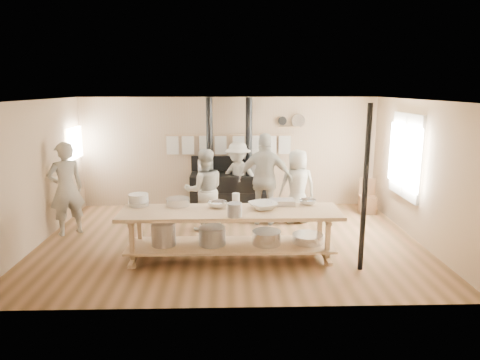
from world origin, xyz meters
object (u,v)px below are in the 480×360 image
(prep_table, at_px, (230,230))
(cook_left, at_px, (205,190))
(cook_far_left, at_px, (66,189))
(stove, at_px, (229,188))
(cook_right, at_px, (265,179))
(chair, at_px, (367,203))
(roasting_pan, at_px, (282,202))
(cook_center, at_px, (297,186))
(cook_by_window, at_px, (238,177))

(prep_table, distance_m, cook_left, 1.63)
(prep_table, height_order, cook_far_left, cook_far_left)
(stove, bearing_deg, cook_right, -56.40)
(cook_right, xyz_separation_m, chair, (2.41, 0.75, -0.73))
(cook_left, distance_m, chair, 3.87)
(stove, distance_m, cook_right, 1.42)
(roasting_pan, bearing_deg, cook_left, 139.29)
(cook_far_left, xyz_separation_m, cook_center, (4.57, 0.62, -0.13))
(cook_right, bearing_deg, prep_table, 80.81)
(cook_far_left, bearing_deg, stove, 172.02)
(cook_right, bearing_deg, roasting_pan, 107.87)
(cook_right, bearing_deg, cook_left, 28.89)
(cook_by_window, relative_size, roasting_pan, 3.90)
(cook_center, bearing_deg, prep_table, 46.88)
(prep_table, height_order, chair, prep_table)
(stove, bearing_deg, cook_left, -108.34)
(cook_right, bearing_deg, chair, -150.42)
(cook_center, xyz_separation_m, chair, (1.73, 0.65, -0.56))
(cook_center, relative_size, roasting_pan, 3.79)
(cook_center, bearing_deg, chair, -166.99)
(prep_table, relative_size, cook_left, 2.18)
(stove, distance_m, cook_left, 1.60)
(cook_right, bearing_deg, cook_by_window, -47.86)
(stove, height_order, cook_center, stove)
(stove, bearing_deg, cook_by_window, -40.11)
(chair, bearing_deg, cook_left, -154.81)
(cook_left, distance_m, cook_right, 1.30)
(cook_far_left, xyz_separation_m, cook_right, (3.89, 0.52, 0.05))
(stove, xyz_separation_m, cook_center, (1.43, -1.02, 0.26))
(cook_center, height_order, chair, cook_center)
(stove, distance_m, cook_far_left, 3.57)
(cook_by_window, bearing_deg, chair, 25.04)
(cook_left, bearing_deg, chair, -173.93)
(cook_center, height_order, cook_right, cook_right)
(cook_left, height_order, cook_by_window, cook_left)
(cook_center, height_order, cook_by_window, cook_by_window)
(cook_far_left, bearing_deg, cook_by_window, 168.24)
(cook_center, xyz_separation_m, cook_right, (-0.68, -0.10, 0.17))
(cook_left, height_order, chair, cook_left)
(cook_far_left, height_order, roasting_pan, cook_far_left)
(cook_far_left, relative_size, cook_by_window, 1.13)
(prep_table, height_order, cook_center, cook_center)
(cook_center, bearing_deg, cook_right, 0.83)
(chair, relative_size, roasting_pan, 1.87)
(cook_far_left, distance_m, cook_by_window, 3.66)
(stove, relative_size, chair, 3.35)
(cook_right, bearing_deg, cook_far_left, 20.01)
(cook_far_left, relative_size, roasting_pan, 4.39)
(cook_center, bearing_deg, stove, -43.15)
(prep_table, relative_size, cook_far_left, 1.98)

